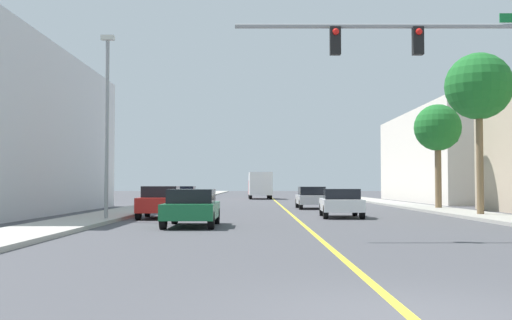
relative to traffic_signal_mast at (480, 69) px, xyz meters
The scene contains 15 objects.
ground 31.96m from the traffic_signal_mast, 98.93° to the left, with size 192.00×192.00×0.00m, color #47474C.
sidewalk_left 34.53m from the traffic_signal_mast, 114.16° to the left, with size 2.64×168.00×0.15m, color #B2ADA3.
sidewalk_right 31.85m from the traffic_signal_mast, 82.36° to the left, with size 2.64×168.00×0.15m, color #9E9B93.
lane_marking_center 31.96m from the traffic_signal_mast, 98.93° to the left, with size 0.16×144.00×0.01m, color yellow.
building_right_far 40.88m from the traffic_signal_mast, 70.73° to the left, with size 12.43×24.04×8.26m, color silver.
traffic_signal_mast is the anchor object (origin of this frame).
street_lamp 15.38m from the traffic_signal_mast, 148.93° to the left, with size 0.56×0.28×7.87m.
palm_mid 12.50m from the traffic_signal_mast, 70.26° to the left, with size 3.28×3.28×7.92m.
palm_far 20.34m from the traffic_signal_mast, 77.04° to the left, with size 2.91×2.91×6.44m.
car_green 11.32m from the traffic_signal_mast, 151.57° to the left, with size 1.92×4.18×1.41m.
car_red 16.04m from the traffic_signal_mast, 136.69° to the left, with size 1.96×3.96×1.51m.
car_white 12.39m from the traffic_signal_mast, 103.30° to the left, with size 2.04×4.06×1.38m.
car_silver 22.53m from the traffic_signal_mast, 98.14° to the left, with size 1.88×4.18×1.44m.
car_blue 23.95m from the traffic_signal_mast, 119.10° to the left, with size 1.86×4.13×1.47m.
delivery_truck 49.11m from the traffic_signal_mast, 97.43° to the left, with size 2.63×7.23×2.88m.
Camera 1 is at (-1.86, -7.48, 1.60)m, focal length 43.10 mm.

